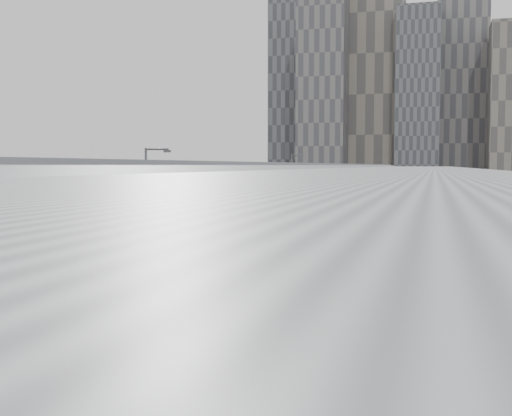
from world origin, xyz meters
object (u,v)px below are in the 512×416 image
at_px(bus_1, 57,313).
at_px(bus_6, 339,202).
at_px(bus_3, 254,232).
at_px(shipping_container, 308,196).
at_px(street_lamp_far, 293,179).
at_px(suv, 331,195).
at_px(bus_5, 313,209).
at_px(street_lamp_near, 149,195).
at_px(bus_2, 196,252).
at_px(bus_4, 294,220).

distance_m(bus_1, bus_6, 72.49).
distance_m(bus_3, shipping_container, 64.64).
bearing_deg(street_lamp_far, suv, 91.55).
height_order(bus_5, bus_6, bus_6).
relative_size(bus_3, street_lamp_near, 1.65).
distance_m(bus_5, bus_6, 15.87).
height_order(bus_1, suv, bus_1).
height_order(bus_2, bus_6, bus_6).
height_order(bus_2, street_lamp_far, street_lamp_far).
height_order(bus_2, bus_3, bus_3).
bearing_deg(bus_3, bus_2, -91.52).
xyz_separation_m(bus_2, street_lamp_far, (-5.78, 54.85, 3.35)).
height_order(bus_3, street_lamp_near, street_lamp_near).
height_order(bus_3, street_lamp_far, street_lamp_far).
xyz_separation_m(bus_2, bus_5, (-0.02, 40.29, 0.02)).
bearing_deg(bus_5, street_lamp_near, -103.75).
distance_m(bus_1, bus_3, 28.31).
distance_m(bus_3, street_lamp_far, 43.46).
distance_m(bus_4, shipping_container, 51.57).
bearing_deg(bus_1, bus_2, 87.26).
distance_m(bus_4, bus_6, 30.90).
bearing_deg(shipping_container, suv, 107.63).
xyz_separation_m(bus_3, bus_5, (-0.38, 28.34, -0.03)).
height_order(bus_4, bus_5, bus_5).
distance_m(bus_1, street_lamp_near, 23.97).
relative_size(street_lamp_far, shipping_container, 1.25).
bearing_deg(bus_4, street_lamp_far, 99.86).
bearing_deg(bus_2, bus_4, 90.23).
height_order(bus_4, bus_6, bus_6).
bearing_deg(bus_2, bus_3, 90.40).
bearing_deg(bus_2, shipping_container, 97.89).
distance_m(bus_2, bus_3, 11.96).
relative_size(shipping_container, suv, 1.36).
distance_m(bus_5, suv, 58.47).
height_order(bus_2, suv, bus_2).
bearing_deg(bus_2, street_lamp_near, 135.93).
bearing_deg(street_lamp_near, bus_6, 82.08).
xyz_separation_m(street_lamp_near, street_lamp_far, (0.33, 48.48, 0.17)).
xyz_separation_m(bus_3, suv, (-7.32, 86.39, -0.98)).
relative_size(street_lamp_near, shipping_container, 1.20).
distance_m(bus_1, bus_4, 41.59).
distance_m(street_lamp_near, shipping_container, 69.81).
xyz_separation_m(bus_4, shipping_container, (-8.51, 50.86, -0.14)).
height_order(bus_1, bus_3, bus_3).
bearing_deg(bus_5, suv, 93.26).
distance_m(bus_3, bus_4, 13.29).
height_order(bus_4, shipping_container, bus_4).
height_order(bus_6, suv, bus_6).
xyz_separation_m(bus_1, bus_3, (-0.37, 28.31, 0.17)).
bearing_deg(bus_4, bus_6, 87.31).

